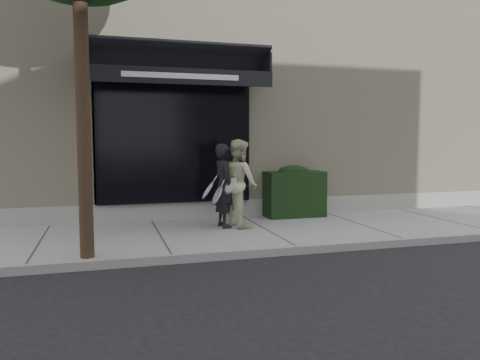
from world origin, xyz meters
name	(u,v)px	position (x,y,z in m)	size (l,w,h in m)	color
ground	(265,235)	(0.00, 0.00, 0.00)	(80.00, 80.00, 0.00)	black
sidewalk	(265,232)	(0.00, 0.00, 0.06)	(20.00, 3.00, 0.12)	gray
curb	(298,250)	(0.00, -1.55, 0.07)	(20.00, 0.10, 0.14)	gray
building_facade	(208,108)	(-0.01, 4.96, 2.74)	(14.30, 8.04, 5.64)	beige
hedge	(294,192)	(1.10, 1.25, 0.66)	(1.30, 0.70, 1.14)	black
pedestrian_front	(224,186)	(-0.71, 0.43, 0.93)	(0.72, 0.77, 1.63)	black
pedestrian_back	(239,183)	(-0.41, 0.43, 0.98)	(0.85, 0.98, 1.71)	beige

